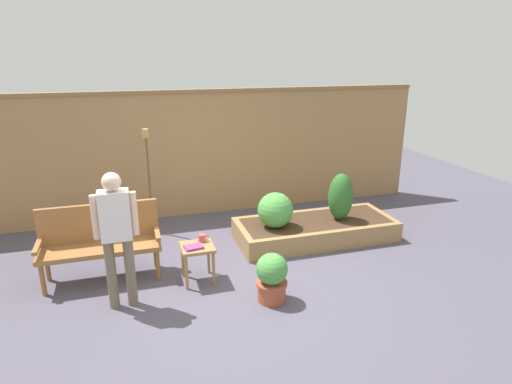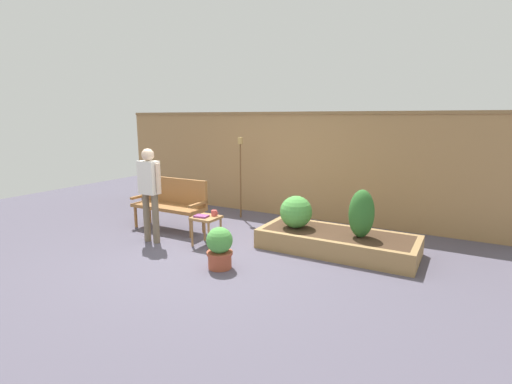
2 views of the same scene
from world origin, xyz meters
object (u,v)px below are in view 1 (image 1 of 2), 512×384
object	(u,v)px
garden_bench	(100,237)
cup_on_table	(202,238)
book_on_table	(194,247)
shrub_far_corner	(341,197)
potted_boxwood	(272,277)
person_by_bench	(116,229)
side_table	(197,252)
tiki_torch	(148,163)
shrub_near_bench	(275,210)

from	to	relation	value
garden_bench	cup_on_table	distance (m)	1.27
book_on_table	shrub_far_corner	xyz separation A→B (m)	(2.35, 0.76, 0.17)
potted_boxwood	shrub_far_corner	size ratio (longest dim) A/B	0.81
shrub_far_corner	person_by_bench	size ratio (longest dim) A/B	0.46
side_table	cup_on_table	size ratio (longest dim) A/B	3.71
garden_bench	potted_boxwood	xyz separation A→B (m)	(1.87, -1.16, -0.24)
cup_on_table	tiki_torch	world-z (taller)	tiki_torch
side_table	person_by_bench	bearing A→B (deg)	-161.12
book_on_table	person_by_bench	distance (m)	0.99
garden_bench	cup_on_table	xyz separation A→B (m)	(1.22, -0.36, -0.02)
tiki_torch	shrub_far_corner	bearing A→B (deg)	-21.21
shrub_far_corner	tiki_torch	size ratio (longest dim) A/B	0.44
potted_boxwood	person_by_bench	size ratio (longest dim) A/B	0.37
garden_bench	person_by_bench	bearing A→B (deg)	-73.08
cup_on_table	person_by_bench	xyz separation A→B (m)	(-0.98, -0.41, 0.41)
side_table	shrub_far_corner	xyz separation A→B (m)	(2.30, 0.71, 0.26)
cup_on_table	book_on_table	distance (m)	0.21
shrub_far_corner	person_by_bench	xyz separation A→B (m)	(-3.20, -1.01, 0.27)
garden_bench	tiki_torch	size ratio (longest dim) A/B	0.87
side_table	shrub_near_bench	size ratio (longest dim) A/B	0.93
shrub_far_corner	side_table	bearing A→B (deg)	-162.96
side_table	potted_boxwood	size ratio (longest dim) A/B	0.82
person_by_bench	book_on_table	bearing A→B (deg)	16.46
potted_boxwood	shrub_near_bench	distance (m)	1.51
side_table	potted_boxwood	xyz separation A→B (m)	(0.73, -0.69, -0.09)
potted_boxwood	shrub_near_bench	bearing A→B (deg)	69.27
cup_on_table	tiki_torch	xyz separation A→B (m)	(-0.52, 1.66, 0.61)
book_on_table	shrub_near_bench	bearing A→B (deg)	21.33
garden_bench	side_table	size ratio (longest dim) A/B	3.00
cup_on_table	tiki_torch	size ratio (longest dim) A/B	0.08
side_table	book_on_table	size ratio (longest dim) A/B	2.23
garden_bench	tiki_torch	bearing A→B (deg)	61.61
person_by_bench	potted_boxwood	bearing A→B (deg)	-13.14
garden_bench	potted_boxwood	size ratio (longest dim) A/B	2.47
tiki_torch	person_by_bench	world-z (taller)	tiki_torch
potted_boxwood	tiki_torch	distance (m)	2.84
book_on_table	shrub_far_corner	bearing A→B (deg)	9.12
cup_on_table	book_on_table	bearing A→B (deg)	-129.60
cup_on_table	shrub_near_bench	distance (m)	1.32
garden_bench	shrub_near_bench	bearing A→B (deg)	5.70
book_on_table	shrub_near_bench	xyz separation A→B (m)	(1.31, 0.76, 0.07)
garden_bench	side_table	world-z (taller)	garden_bench
garden_bench	potted_boxwood	distance (m)	2.21
potted_boxwood	shrub_far_corner	bearing A→B (deg)	41.64
cup_on_table	garden_bench	bearing A→B (deg)	163.56
shrub_near_bench	tiki_torch	world-z (taller)	tiki_torch
book_on_table	potted_boxwood	xyz separation A→B (m)	(0.78, -0.63, -0.19)
side_table	cup_on_table	distance (m)	0.19
shrub_far_corner	tiki_torch	xyz separation A→B (m)	(-2.73, 1.06, 0.48)
shrub_far_corner	person_by_bench	bearing A→B (deg)	-162.44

